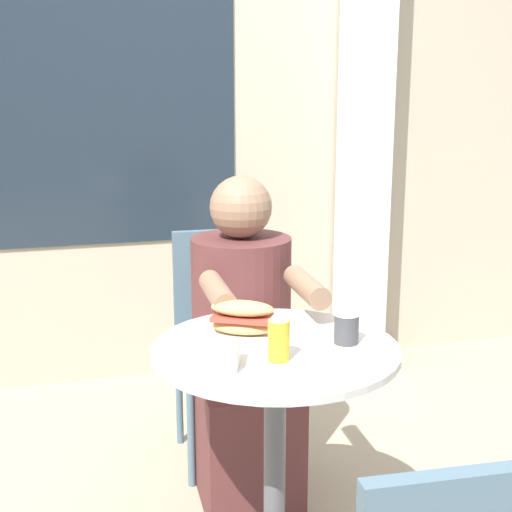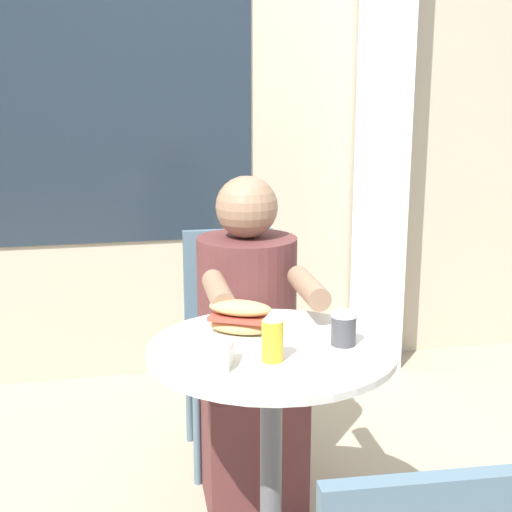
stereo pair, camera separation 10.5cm
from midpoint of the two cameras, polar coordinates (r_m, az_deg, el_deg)
name	(u,v)px [view 2 (the right image)]	position (r m, az deg, el deg)	size (l,w,h in m)	color
storefront_wall	(186,88)	(3.46, -4.77, 13.22)	(8.00, 0.09, 2.80)	#B7A88E
lattice_pillar	(383,131)	(3.56, 10.99, 9.81)	(0.21, 0.21, 2.40)	silver
cafe_table	(271,418)	(1.96, 2.80, -12.81)	(0.66, 0.66, 0.74)	beige
diner_chair	(232,322)	(2.75, -0.86, -5.32)	(0.39, 0.39, 0.87)	slate
seated_diner	(249,364)	(2.45, 0.68, -8.62)	(0.35, 0.61, 1.12)	brown
sandwich_on_plate	(240,322)	(1.94, 0.29, -5.28)	(0.24, 0.24, 0.10)	white
drink_cup	(344,328)	(1.90, 8.61, -5.77)	(0.07, 0.07, 0.09)	#424247
napkin_box	(214,354)	(1.75, -1.67, -7.86)	(0.12, 0.12, 0.06)	silver
condiment_bottle	(273,336)	(1.77, 3.05, -6.41)	(0.05, 0.05, 0.13)	gold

